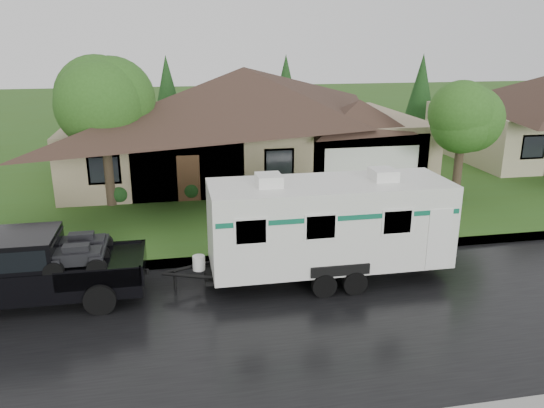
# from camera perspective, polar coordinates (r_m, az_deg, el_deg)

# --- Properties ---
(ground) EXTENTS (140.00, 140.00, 0.00)m
(ground) POSITION_cam_1_polar(r_m,az_deg,el_deg) (16.08, -3.01, -9.25)
(ground) COLOR #32581B
(ground) RESTS_ON ground
(road) EXTENTS (140.00, 8.00, 0.01)m
(road) POSITION_cam_1_polar(r_m,az_deg,el_deg) (14.34, -1.89, -12.78)
(road) COLOR black
(road) RESTS_ON ground
(curb) EXTENTS (140.00, 0.50, 0.15)m
(curb) POSITION_cam_1_polar(r_m,az_deg,el_deg) (18.08, -4.00, -5.87)
(curb) COLOR gray
(curb) RESTS_ON ground
(lawn) EXTENTS (140.00, 26.00, 0.15)m
(lawn) POSITION_cam_1_polar(r_m,az_deg,el_deg) (30.16, -6.94, 3.66)
(lawn) COLOR #32581B
(lawn) RESTS_ON ground
(house_main) EXTENTS (19.44, 10.80, 6.90)m
(house_main) POSITION_cam_1_polar(r_m,az_deg,el_deg) (28.62, -2.38, 10.19)
(house_main) COLOR gray
(house_main) RESTS_ON lawn
(tree_left_green) EXTENTS (3.82, 3.82, 6.32)m
(tree_left_green) POSITION_cam_1_polar(r_m,az_deg,el_deg) (23.62, -17.77, 10.14)
(tree_left_green) COLOR #382B1E
(tree_left_green) RESTS_ON lawn
(tree_right_green) EXTENTS (3.25, 3.25, 5.39)m
(tree_right_green) POSITION_cam_1_polar(r_m,az_deg,el_deg) (24.72, 19.89, 8.70)
(tree_right_green) COLOR #382B1E
(tree_right_green) RESTS_ON lawn
(shrub_row) EXTENTS (13.60, 1.00, 1.00)m
(shrub_row) POSITION_cam_1_polar(r_m,az_deg,el_deg) (24.75, -1.41, 2.08)
(shrub_row) COLOR #143814
(shrub_row) RESTS_ON lawn
(pickup_truck) EXTENTS (6.21, 2.36, 2.07)m
(pickup_truck) POSITION_cam_1_polar(r_m,az_deg,el_deg) (16.43, -25.07, -6.13)
(pickup_truck) COLOR black
(pickup_truck) RESTS_ON ground
(travel_trailer) EXTENTS (7.66, 2.69, 3.44)m
(travel_trailer) POSITION_cam_1_polar(r_m,az_deg,el_deg) (16.25, 6.14, -2.04)
(travel_trailer) COLOR white
(travel_trailer) RESTS_ON ground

